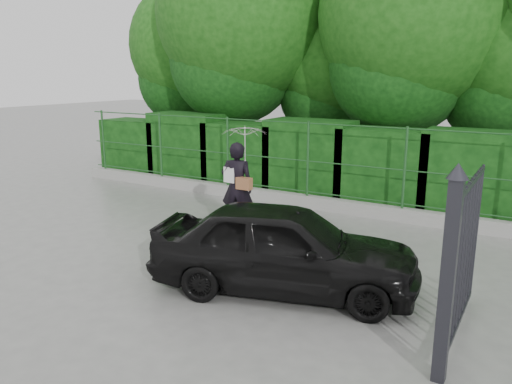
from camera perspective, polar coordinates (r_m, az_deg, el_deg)
The scene contains 8 objects.
ground at distance 8.82m, azimuth -9.20°, elevation -8.01°, with size 80.00×80.00×0.00m, color gray.
kerb at distance 12.39m, azimuth 4.15°, elevation -0.85°, with size 14.00×0.25×0.30m, color #9E9E99.
fence at distance 12.07m, azimuth 5.17°, elevation 3.86°, with size 14.13×0.06×1.80m.
hedge at distance 13.10m, azimuth 6.18°, elevation 3.51°, with size 14.20×1.20×2.05m.
trees at distance 14.68m, azimuth 14.68°, elevation 18.58°, with size 17.10×6.15×8.08m.
gate at distance 5.93m, azimuth 21.89°, elevation -7.39°, with size 0.22×2.33×2.36m.
woman at distance 10.14m, azimuth -1.70°, elevation 3.19°, with size 0.99×0.93×2.18m.
car at distance 7.47m, azimuth 3.23°, elevation -6.34°, with size 1.59×3.95×1.35m, color black.
Camera 1 is at (5.33, -6.26, 3.20)m, focal length 35.00 mm.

